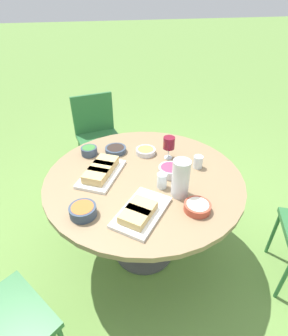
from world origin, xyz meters
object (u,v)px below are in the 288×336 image
(water_pitcher, at_px, (181,178))
(wine_glass, at_px, (169,143))
(dining_table, at_px, (144,187))
(chair_near_left, at_px, (97,131))

(water_pitcher, relative_size, wine_glass, 1.42)
(dining_table, height_order, water_pitcher, water_pitcher)
(dining_table, xyz_separation_m, water_pitcher, (-0.24, -0.16, 0.22))
(chair_near_left, bearing_deg, dining_table, -171.01)
(chair_near_left, xyz_separation_m, water_pitcher, (-1.49, -0.35, 0.35))
(dining_table, bearing_deg, wine_glass, -53.36)
(dining_table, distance_m, chair_near_left, 1.27)
(chair_near_left, distance_m, water_pitcher, 1.57)
(chair_near_left, height_order, wine_glass, wine_glass)
(dining_table, relative_size, chair_near_left, 1.48)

